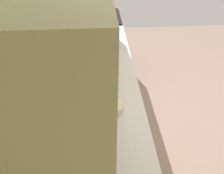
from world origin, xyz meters
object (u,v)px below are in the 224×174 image
(bowl, at_px, (112,106))
(oven_range, at_px, (100,44))
(microwave, at_px, (98,32))
(kettle, at_px, (109,72))

(bowl, bearing_deg, oven_range, 1.81)
(microwave, bearing_deg, bowl, -175.60)
(oven_range, bearing_deg, microwave, 178.48)
(oven_range, height_order, microwave, microwave)
(microwave, xyz_separation_m, kettle, (-0.69, -0.09, -0.09))
(oven_range, height_order, bowl, oven_range)
(oven_range, relative_size, kettle, 5.52)
(oven_range, xyz_separation_m, kettle, (-1.55, -0.06, 0.52))
(oven_range, distance_m, microwave, 1.05)
(oven_range, height_order, kettle, oven_range)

